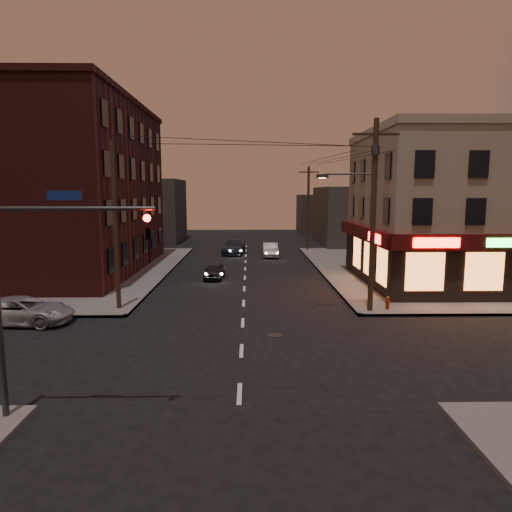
{
  "coord_description": "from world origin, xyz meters",
  "views": [
    {
      "loc": [
        0.31,
        -17.9,
        6.44
      ],
      "look_at": [
        0.68,
        5.08,
        3.2
      ],
      "focal_mm": 32.0,
      "sensor_mm": 36.0,
      "label": 1
    }
  ],
  "objects_px": {
    "sedan_mid": "(270,250)",
    "fire_hydrant": "(387,302)",
    "suv_cross": "(23,311)",
    "sedan_near": "(214,271)",
    "sedan_far": "(234,247)"
  },
  "relations": [
    {
      "from": "sedan_mid",
      "to": "fire_hydrant",
      "type": "relative_size",
      "value": 5.91
    },
    {
      "from": "sedan_mid",
      "to": "suv_cross",
      "type": "bearing_deg",
      "value": -118.79
    },
    {
      "from": "suv_cross",
      "to": "sedan_mid",
      "type": "height_order",
      "value": "sedan_mid"
    },
    {
      "from": "sedan_near",
      "to": "sedan_mid",
      "type": "bearing_deg",
      "value": 70.38
    },
    {
      "from": "sedan_mid",
      "to": "sedan_near",
      "type": "bearing_deg",
      "value": -111.4
    },
    {
      "from": "suv_cross",
      "to": "sedan_far",
      "type": "xyz_separation_m",
      "value": [
        9.53,
        25.52,
        0.09
      ]
    },
    {
      "from": "sedan_near",
      "to": "sedan_mid",
      "type": "height_order",
      "value": "sedan_mid"
    },
    {
      "from": "sedan_far",
      "to": "fire_hydrant",
      "type": "bearing_deg",
      "value": -63.68
    },
    {
      "from": "sedan_near",
      "to": "sedan_mid",
      "type": "relative_size",
      "value": 0.81
    },
    {
      "from": "suv_cross",
      "to": "sedan_mid",
      "type": "distance_m",
      "value": 26.79
    },
    {
      "from": "sedan_near",
      "to": "sedan_far",
      "type": "height_order",
      "value": "sedan_far"
    },
    {
      "from": "sedan_mid",
      "to": "sedan_far",
      "type": "xyz_separation_m",
      "value": [
        -3.72,
        2.23,
        0.07
      ]
    },
    {
      "from": "sedan_near",
      "to": "sedan_far",
      "type": "bearing_deg",
      "value": 88.41
    },
    {
      "from": "sedan_far",
      "to": "fire_hydrant",
      "type": "relative_size",
      "value": 7.37
    },
    {
      "from": "sedan_near",
      "to": "fire_hydrant",
      "type": "bearing_deg",
      "value": -41.32
    }
  ]
}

